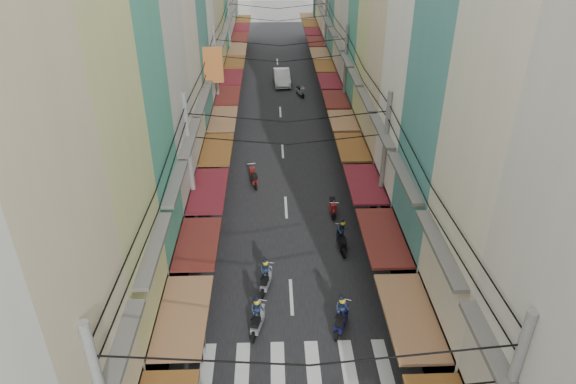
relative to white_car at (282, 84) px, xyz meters
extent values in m
plane|color=slate|center=(-0.32, -29.78, 0.00)|extent=(160.00, 160.00, 0.00)
cube|color=black|center=(-0.32, -9.78, 0.01)|extent=(10.00, 80.00, 0.02)
cube|color=gray|center=(-6.82, -9.78, 0.03)|extent=(3.00, 80.00, 0.06)
cube|color=gray|center=(6.18, -9.78, 0.03)|extent=(3.00, 80.00, 0.06)
cube|color=silver|center=(-3.82, -35.78, 0.03)|extent=(0.55, 2.40, 0.01)
cube|color=silver|center=(-2.42, -35.78, 0.03)|extent=(0.55, 2.40, 0.01)
cube|color=silver|center=(-1.02, -35.78, 0.03)|extent=(0.55, 2.40, 0.01)
cube|color=silver|center=(0.38, -35.78, 0.03)|extent=(0.55, 2.40, 0.01)
cube|color=silver|center=(1.78, -35.78, 0.03)|extent=(0.55, 2.40, 0.01)
cube|color=silver|center=(3.18, -35.78, 0.03)|extent=(0.55, 2.40, 0.01)
cube|color=#595651|center=(-5.07, -40.76, 6.00)|extent=(0.50, 4.24, 0.15)
cube|color=#C3C47A|center=(-8.32, -36.05, 7.90)|extent=(6.00, 4.70, 15.81)
cube|color=black|center=(-5.92, -36.05, 1.60)|extent=(1.20, 4.52, 3.20)
cube|color=#8A5F3E|center=(-4.42, -36.05, 3.00)|extent=(1.80, 4.33, 0.12)
cube|color=#595651|center=(-5.07, -36.05, 6.00)|extent=(0.50, 4.23, 0.15)
cube|color=teal|center=(-8.32, -31.55, 9.62)|extent=(6.00, 4.30, 19.25)
cube|color=black|center=(-5.92, -31.55, 1.60)|extent=(1.20, 4.13, 3.20)
cube|color=#5D1F1A|center=(-4.42, -31.55, 3.00)|extent=(1.80, 3.96, 0.12)
cube|color=#595651|center=(-5.07, -31.55, 6.00)|extent=(0.50, 3.87, 0.15)
cube|color=#BCB7AC|center=(-8.32, -26.83, 10.47)|extent=(6.00, 5.14, 20.93)
cube|color=black|center=(-5.92, -26.83, 1.60)|extent=(1.20, 4.94, 3.20)
cube|color=maroon|center=(-4.42, -26.83, 3.00)|extent=(1.80, 4.73, 0.12)
cube|color=#595651|center=(-5.07, -26.83, 6.00)|extent=(0.50, 4.63, 0.15)
cube|color=beige|center=(-8.32, -21.78, 8.72)|extent=(6.00, 4.95, 17.43)
cube|color=black|center=(-5.92, -21.78, 1.60)|extent=(1.20, 4.75, 3.20)
cube|color=brown|center=(-4.42, -21.78, 3.00)|extent=(1.80, 4.56, 0.12)
cube|color=#595651|center=(-5.07, -21.78, 6.00)|extent=(0.50, 4.46, 0.15)
cube|color=teal|center=(-8.32, -16.81, 8.16)|extent=(6.00, 4.99, 16.32)
cube|color=black|center=(-5.92, -16.81, 1.60)|extent=(1.20, 4.80, 3.20)
cube|color=#8A5F3E|center=(-4.42, -16.81, 3.00)|extent=(1.80, 4.60, 0.12)
cube|color=#595651|center=(-5.07, -16.81, 6.00)|extent=(0.50, 4.50, 0.15)
cube|color=black|center=(-5.92, -11.99, 1.60)|extent=(1.20, 4.46, 3.20)
cube|color=#5D1F1A|center=(-4.42, -11.99, 3.00)|extent=(1.80, 4.27, 0.12)
cube|color=#595651|center=(-5.07, -11.99, 6.00)|extent=(0.50, 4.18, 0.15)
cube|color=black|center=(-5.92, -7.22, 1.60)|extent=(1.20, 4.70, 3.20)
cube|color=maroon|center=(-4.42, -7.22, 3.00)|extent=(1.80, 4.50, 0.12)
cube|color=#595651|center=(-5.07, -7.22, 6.00)|extent=(0.50, 4.40, 0.15)
cube|color=black|center=(-5.92, -2.51, 1.60)|extent=(1.20, 4.34, 3.20)
cube|color=brown|center=(-4.42, -2.51, 3.00)|extent=(1.80, 4.16, 0.12)
cube|color=#595651|center=(-5.07, -2.51, 6.00)|extent=(0.50, 4.07, 0.15)
cube|color=black|center=(-5.92, 2.34, 1.60)|extent=(1.20, 4.99, 3.20)
cube|color=#8A5F3E|center=(-4.42, 2.34, 3.00)|extent=(1.80, 4.78, 0.12)
cube|color=#595651|center=(-5.07, 2.34, 6.00)|extent=(0.50, 4.68, 0.15)
cube|color=black|center=(-5.92, 7.41, 1.60)|extent=(1.20, 4.74, 3.20)
cube|color=#5D1F1A|center=(-4.42, 7.41, 3.00)|extent=(1.80, 4.55, 0.12)
cube|color=#595651|center=(-5.07, 7.41, 6.00)|extent=(0.50, 4.45, 0.15)
cube|color=black|center=(-5.92, 12.36, 1.60)|extent=(1.20, 4.76, 3.20)
cube|color=maroon|center=(-4.42, 12.36, 3.00)|extent=(1.80, 4.56, 0.12)
cube|color=#595651|center=(-5.07, 12.36, 6.00)|extent=(0.50, 4.46, 0.15)
cube|color=black|center=(-5.92, 17.36, 1.60)|extent=(1.20, 4.84, 3.20)
cube|color=brown|center=(-4.42, 17.36, 3.00)|extent=(1.80, 4.64, 0.12)
cube|color=#532D13|center=(-4.72, -17.78, 7.00)|extent=(1.20, 0.40, 2.20)
cube|color=#595651|center=(4.43, -41.19, 6.00)|extent=(0.50, 4.25, 0.15)
cube|color=black|center=(5.28, -36.34, 1.60)|extent=(1.20, 4.78, 3.20)
cube|color=#8A5F3E|center=(3.78, -36.34, 3.00)|extent=(1.80, 4.58, 0.12)
cube|color=#595651|center=(4.43, -36.34, 6.00)|extent=(0.50, 4.48, 0.15)
cube|color=teal|center=(7.68, -31.33, 7.54)|extent=(6.00, 5.03, 15.08)
cube|color=black|center=(5.28, -31.33, 1.60)|extent=(1.20, 4.83, 3.20)
cube|color=#5D1F1A|center=(3.78, -31.33, 3.00)|extent=(1.80, 4.63, 0.12)
cube|color=#595651|center=(4.43, -31.33, 6.00)|extent=(0.50, 4.53, 0.15)
cube|color=silver|center=(7.68, -26.42, 10.83)|extent=(6.00, 4.79, 21.66)
cube|color=black|center=(5.28, -26.42, 1.60)|extent=(1.20, 4.60, 3.20)
cube|color=maroon|center=(3.78, -26.42, 3.00)|extent=(1.80, 4.41, 0.12)
cube|color=#595651|center=(4.43, -26.42, 6.00)|extent=(0.50, 4.31, 0.15)
cube|color=#CCB890|center=(7.68, -21.76, 10.37)|extent=(6.00, 4.52, 20.74)
cube|color=black|center=(5.28, -21.76, 1.60)|extent=(1.20, 4.34, 3.20)
cube|color=brown|center=(3.78, -21.76, 3.00)|extent=(1.80, 4.16, 0.12)
cube|color=#595651|center=(4.43, -21.76, 6.00)|extent=(0.50, 4.07, 0.15)
cube|color=#C3C47A|center=(7.68, -17.44, 7.06)|extent=(6.00, 4.12, 14.13)
cube|color=black|center=(5.28, -17.44, 1.60)|extent=(1.20, 3.96, 3.20)
cube|color=#8A5F3E|center=(3.78, -17.44, 3.00)|extent=(1.80, 3.79, 0.12)
cube|color=#595651|center=(4.43, -17.44, 6.00)|extent=(0.50, 3.71, 0.15)
cube|color=teal|center=(7.68, -13.18, 8.84)|extent=(6.00, 4.40, 17.68)
cube|color=black|center=(5.28, -13.18, 1.60)|extent=(1.20, 4.23, 3.20)
cube|color=#5D1F1A|center=(3.78, -13.18, 3.00)|extent=(1.80, 4.05, 0.12)
cube|color=#595651|center=(4.43, -13.18, 6.00)|extent=(0.50, 3.96, 0.15)
cube|color=black|center=(5.28, -8.66, 1.60)|extent=(1.20, 4.45, 3.20)
cube|color=maroon|center=(3.78, -8.66, 3.00)|extent=(1.80, 4.26, 0.12)
cube|color=#595651|center=(4.43, -8.66, 6.00)|extent=(0.50, 4.17, 0.15)
cube|color=black|center=(5.28, -4.34, 1.60)|extent=(1.20, 3.84, 3.20)
cube|color=brown|center=(3.78, -4.34, 3.00)|extent=(1.80, 3.68, 0.12)
cube|color=#595651|center=(4.43, -4.34, 6.00)|extent=(0.50, 3.60, 0.15)
cube|color=black|center=(5.28, 0.17, 1.60)|extent=(1.20, 4.81, 3.20)
cube|color=#8A5F3E|center=(3.78, 0.17, 3.00)|extent=(1.80, 4.61, 0.12)
cube|color=#595651|center=(4.43, 0.17, 6.00)|extent=(0.50, 4.51, 0.15)
cube|color=black|center=(5.28, 5.17, 1.60)|extent=(1.20, 4.80, 3.20)
cube|color=#5D1F1A|center=(3.78, 5.17, 3.00)|extent=(1.80, 4.60, 0.12)
cube|color=#595651|center=(4.43, 5.17, 6.00)|extent=(0.50, 4.50, 0.15)
cube|color=black|center=(5.28, 9.83, 1.60)|extent=(1.20, 4.15, 3.20)
cube|color=maroon|center=(3.78, 9.83, 3.00)|extent=(1.80, 3.97, 0.12)
cube|color=#595651|center=(4.43, 9.83, 6.00)|extent=(0.50, 3.89, 0.15)
cube|color=black|center=(5.28, 14.16, 1.60)|extent=(1.20, 4.16, 3.20)
cube|color=brown|center=(3.78, 14.16, 3.00)|extent=(1.80, 3.99, 0.12)
cube|color=black|center=(5.28, 18.76, 1.60)|extent=(1.20, 4.68, 3.20)
cube|color=#8A5F3E|center=(3.78, 18.76, 3.00)|extent=(1.80, 4.49, 0.12)
cylinder|color=gray|center=(-5.22, -26.78, 4.10)|extent=(0.26, 0.26, 8.20)
cylinder|color=gray|center=(4.58, -26.78, 4.10)|extent=(0.26, 0.26, 8.20)
cylinder|color=gray|center=(-5.22, -11.78, 4.10)|extent=(0.26, 0.26, 8.20)
cylinder|color=gray|center=(4.58, -11.78, 4.10)|extent=(0.26, 0.26, 8.20)
cylinder|color=gray|center=(-5.22, 3.22, 4.10)|extent=(0.26, 0.26, 8.20)
cylinder|color=gray|center=(4.58, 3.22, 4.10)|extent=(0.26, 0.26, 8.20)
cylinder|color=gray|center=(-5.22, 18.22, 4.10)|extent=(0.26, 0.26, 8.20)
cylinder|color=gray|center=(4.58, 18.22, 4.10)|extent=(0.26, 0.26, 8.20)
imported|color=silver|center=(0.00, 0.00, 0.00)|extent=(5.23, 2.23, 1.82)
imported|color=black|center=(6.78, -32.78, 0.00)|extent=(1.53, 0.96, 0.99)
cylinder|color=black|center=(-1.84, -33.23, 0.26)|extent=(0.10, 0.52, 0.52)
cylinder|color=black|center=(-1.84, -34.52, 0.26)|extent=(0.10, 0.52, 0.52)
cube|color=gray|center=(-1.84, -33.87, 0.42)|extent=(0.34, 1.15, 0.28)
cube|color=black|center=(-1.84, -34.12, 0.72)|extent=(0.32, 0.55, 0.18)
cube|color=gray|center=(-1.84, -33.33, 0.65)|extent=(0.30, 0.28, 0.55)
imported|color=#1D2944|center=(-1.84, -33.87, 0.55)|extent=(0.53, 0.37, 1.32)
sphere|color=gold|center=(-1.84, -33.87, 1.55)|extent=(0.28, 0.28, 0.28)
cylinder|color=black|center=(1.71, -33.28, 0.26)|extent=(0.10, 0.52, 0.52)
cylinder|color=black|center=(1.71, -34.57, 0.26)|extent=(0.10, 0.52, 0.52)
cube|color=#121244|center=(1.71, -33.93, 0.42)|extent=(0.34, 1.15, 0.28)
cube|color=black|center=(1.71, -34.18, 0.72)|extent=(0.32, 0.55, 0.18)
cube|color=#121244|center=(1.71, -33.38, 0.65)|extent=(0.30, 0.28, 0.55)
imported|color=#1D2944|center=(1.71, -33.93, 0.55)|extent=(0.53, 0.37, 1.32)
sphere|color=gold|center=(1.71, -33.93, 1.55)|extent=(0.28, 0.28, 0.28)
cylinder|color=black|center=(-1.49, -30.56, 0.25)|extent=(0.10, 0.50, 0.50)
cylinder|color=black|center=(-1.49, -31.80, 0.25)|extent=(0.10, 0.50, 0.50)
cube|color=gray|center=(-1.49, -31.18, 0.40)|extent=(0.33, 1.10, 0.27)
cube|color=black|center=(-1.49, -31.42, 0.69)|extent=(0.31, 0.53, 0.17)
cube|color=gray|center=(-1.49, -30.65, 0.62)|extent=(0.29, 0.27, 0.53)
imported|color=#1D2944|center=(-1.49, -31.18, 0.53)|extent=(0.51, 0.36, 1.27)
sphere|color=gold|center=(-1.49, -31.18, 1.49)|extent=(0.27, 0.27, 0.27)
cylinder|color=black|center=(2.39, -23.88, 0.27)|extent=(0.10, 0.54, 0.54)
cylinder|color=black|center=(2.39, -25.22, 0.27)|extent=(0.10, 0.54, 0.54)
cube|color=maroon|center=(2.39, -24.55, 0.43)|extent=(0.35, 1.19, 0.29)
cube|color=black|center=(2.39, -24.81, 0.74)|extent=(0.33, 0.57, 0.19)
cube|color=maroon|center=(2.39, -23.98, 0.67)|extent=(0.31, 0.29, 0.57)
cylinder|color=black|center=(-2.31, -20.19, 0.27)|extent=(0.11, 0.55, 0.55)
cylinder|color=black|center=(-2.31, -21.55, 0.27)|extent=(0.11, 0.55, 0.55)
cube|color=maroon|center=(-2.31, -20.87, 0.44)|extent=(0.36, 1.21, 0.29)
cube|color=black|center=(-2.31, -21.13, 0.76)|extent=(0.34, 0.58, 0.19)
cube|color=maroon|center=(-2.31, -20.29, 0.68)|extent=(0.32, 0.29, 0.58)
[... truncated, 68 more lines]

